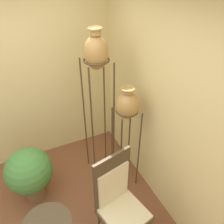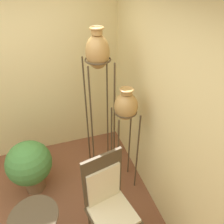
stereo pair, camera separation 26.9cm
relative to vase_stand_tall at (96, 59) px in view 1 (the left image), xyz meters
name	(u,v)px [view 1 (the left image)]	position (x,y,z in m)	size (l,w,h in m)	color
wall_right	(178,119)	(0.52, -0.87, -0.42)	(0.06, 7.24, 2.70)	beige
vase_stand_tall	(96,59)	(0.00, 0.00, 0.00)	(0.32, 0.32, 2.11)	#473823
vase_stand_medium	(127,108)	(0.22, -0.36, -0.50)	(0.28, 0.28, 1.53)	#473823
chair	(119,199)	(-0.21, -1.01, -1.12)	(0.54, 0.53, 1.19)	#473823
potted_plant	(29,172)	(-1.00, -0.08, -1.30)	(0.59, 0.59, 0.79)	brown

